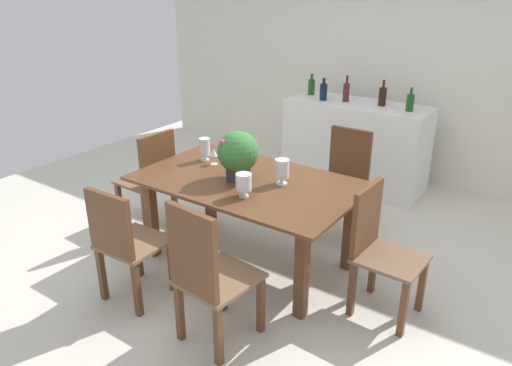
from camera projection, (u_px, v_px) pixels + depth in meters
name	position (u px, v px, depth m)	size (l,w,h in m)	color
ground_plane	(253.00, 257.00, 4.21)	(7.04, 7.04, 0.00)	silver
back_wall	(382.00, 64.00, 5.66)	(6.40, 0.10, 2.60)	silver
dining_table	(248.00, 193.00, 3.91)	(1.77, 1.08, 0.75)	brown
chair_near_right	(207.00, 272.00, 3.00)	(0.47, 0.52, 1.02)	brown
chair_far_right	(344.00, 177.00, 4.46)	(0.43, 0.41, 0.98)	brown
chair_near_left	(124.00, 241.00, 3.44)	(0.45, 0.45, 0.92)	brown
chair_foot_end	(378.00, 245.00, 3.37)	(0.46, 0.44, 0.94)	brown
chair_head_end	(151.00, 176.00, 4.53)	(0.48, 0.46, 0.95)	brown
flower_centerpiece	(238.00, 154.00, 3.80)	(0.33, 0.33, 0.39)	#333338
crystal_vase_left	(244.00, 183.00, 3.53)	(0.12, 0.12, 0.18)	silver
crystal_vase_center_near	(282.00, 169.00, 3.74)	(0.11, 0.11, 0.20)	silver
crystal_vase_right	(205.00, 147.00, 4.23)	(0.09, 0.09, 0.20)	silver
wine_glass	(214.00, 153.00, 4.15)	(0.07, 0.07, 0.14)	silver
kitchen_counter	(355.00, 145.00, 5.51)	(1.57, 0.62, 0.96)	white
wine_bottle_tall	(323.00, 91.00, 5.43)	(0.08, 0.08, 0.25)	#0F1E38
wine_bottle_amber	(410.00, 102.00, 4.98)	(0.08, 0.08, 0.24)	#194C1E
wine_bottle_clear	(346.00, 92.00, 5.36)	(0.07, 0.07, 0.29)	#511E28
wine_bottle_dark	(383.00, 96.00, 5.19)	(0.08, 0.08, 0.28)	black
wine_bottle_green	(311.00, 86.00, 5.69)	(0.08, 0.08, 0.24)	#194C1E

